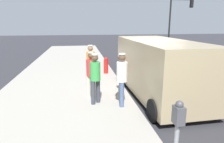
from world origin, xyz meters
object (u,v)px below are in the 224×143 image
Objects in this scene: parking_meter_far at (177,131)px; pedestrian_in_red at (91,72)px; fire_hydrant at (106,66)px; pedestrian_in_white at (122,76)px; traffic_light_corner at (178,15)px; pedestrian_in_green at (95,76)px; parked_van at (158,67)px; pedestrian_in_orange at (91,63)px; parking_meter_near at (120,68)px.

pedestrian_in_red is at bearing -76.33° from parking_meter_far.
pedestrian_in_red is at bearing 74.16° from fire_hydrant.
traffic_light_corner reaches higher than pedestrian_in_white.
pedestrian_in_green is at bearing 54.59° from traffic_light_corner.
parked_van is at bearing -108.37° from parking_meter_far.
pedestrian_in_green is 2.59m from parked_van.
pedestrian_in_white is at bearing 110.10° from pedestrian_in_orange.
pedestrian_in_white is 1.32m from pedestrian_in_red.
parking_meter_near reaches higher than fire_hydrant.
parking_meter_far is 4.76m from parked_van.
traffic_light_corner is at bearing -132.89° from fire_hydrant.
pedestrian_in_orange reaches higher than pedestrian_in_green.
pedestrian_in_red reaches higher than parking_meter_near.
parked_van reaches higher than pedestrian_in_red.
traffic_light_corner is (-9.44, -12.51, 2.43)m from pedestrian_in_red.
traffic_light_corner is at bearing -130.13° from pedestrian_in_orange.
pedestrian_in_orange is at bearing -88.97° from pedestrian_in_green.
fire_hydrant is at bearing -105.84° from pedestrian_in_red.
parking_meter_far is 0.88× the size of pedestrian_in_orange.
parking_meter_near is 1.65m from pedestrian_in_orange.
parking_meter_far is (0.00, 4.43, 0.00)m from parking_meter_near.
pedestrian_in_green is at bearing -75.51° from parking_meter_far.
pedestrian_in_red is at bearing -46.04° from pedestrian_in_white.
traffic_light_corner is at bearing -116.41° from parking_meter_far.
pedestrian_in_red is 2.57m from parked_van.
traffic_light_corner reaches higher than parking_meter_far.
pedestrian_in_green reaches higher than parking_meter_near.
pedestrian_in_orange is 0.33× the size of parked_van.
pedestrian_in_green reaches higher than parking_meter_far.
fire_hydrant is (0.10, -3.31, -0.61)m from parking_meter_near.
pedestrian_in_orange reaches higher than pedestrian_in_white.
pedestrian_in_orange is at bearing -92.47° from pedestrian_in_red.
parked_van is (-2.56, -0.16, 0.07)m from pedestrian_in_red.
pedestrian_in_white is at bearing 133.96° from pedestrian_in_red.
fire_hydrant is (-0.05, -4.33, -0.57)m from pedestrian_in_white.
pedestrian_in_orange is 2.02m from pedestrian_in_green.
pedestrian_in_orange reaches higher than fire_hydrant.
parking_meter_near is 0.88× the size of pedestrian_in_orange.
parking_meter_near is 3.37m from fire_hydrant.
parking_meter_near is at bearing 127.22° from pedestrian_in_orange.
parking_meter_far is at bearing 99.88° from pedestrian_in_orange.
parking_meter_near is at bearing 3.48° from parked_van.
pedestrian_in_orange is 2.26m from fire_hydrant.
pedestrian_in_red is at bearing 87.53° from pedestrian_in_orange.
pedestrian_in_white is 1.99× the size of fire_hydrant.
fire_hydrant is (1.60, -3.22, -0.59)m from parked_van.
pedestrian_in_green is at bearing 77.84° from fire_hydrant.
pedestrian_in_red is (1.06, -4.36, -0.09)m from parking_meter_far.
pedestrian_in_orange is at bearing -26.11° from parked_van.
parking_meter_far is 3.85m from pedestrian_in_green.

